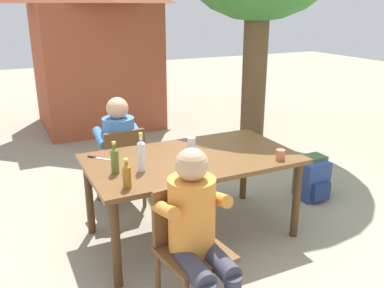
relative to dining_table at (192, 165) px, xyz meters
The scene contains 15 objects.
ground_plane 0.69m from the dining_table, ahead, with size 24.00×24.00×0.00m, color gray.
dining_table is the anchor object (origin of this frame).
chair_far_left 0.94m from the dining_table, 116.50° to the left, with size 0.47×0.47×0.87m.
chair_near_left 0.94m from the dining_table, 117.31° to the right, with size 0.49×0.49×0.87m.
person_in_white_shirt 1.02m from the dining_table, 114.01° to the left, with size 0.47×0.61×1.18m.
person_in_plaid_shirt 1.02m from the dining_table, 114.01° to the right, with size 0.47×0.61×1.18m.
bottle_olive 0.74m from the dining_table, behind, with size 0.06×0.06×0.26m.
bottle_clear 0.56m from the dining_table, 167.91° to the right, with size 0.06×0.06×0.32m.
bottle_amber 0.82m from the dining_table, 152.05° to the right, with size 0.06×0.06×0.23m.
cup_glass 0.27m from the dining_table, 65.69° to the left, with size 0.08×0.08×0.10m, color silver.
cup_terracotta 0.78m from the dining_table, 30.88° to the right, with size 0.08×0.08×0.09m, color #BC6B47.
table_knife 0.83m from the dining_table, 156.83° to the left, with size 0.18×0.19×0.01m.
backpack_by_near_side 1.64m from the dining_table, ahead, with size 0.31×0.26×0.46m.
backpack_by_far_side 1.60m from the dining_table, ahead, with size 0.31×0.23×0.43m.
brick_kiosk 4.19m from the dining_table, 87.66° to the left, with size 2.19×1.95×2.62m.
Camera 1 is at (-1.49, -3.09, 2.05)m, focal length 38.84 mm.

